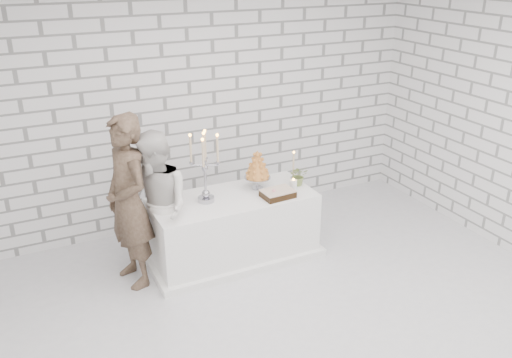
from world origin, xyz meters
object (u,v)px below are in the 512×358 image
at_px(groom, 128,202).
at_px(candelabra, 205,167).
at_px(bride, 157,208).
at_px(croquembouche, 257,170).
at_px(cake_table, 233,227).

relative_size(groom, candelabra, 2.33).
height_order(bride, croquembouche, bride).
bearing_deg(candelabra, bride, -176.31).
height_order(bride, candelabra, bride).
relative_size(groom, bride, 1.13).
xyz_separation_m(candelabra, croquembouche, (0.64, 0.06, -0.16)).
xyz_separation_m(cake_table, croquembouche, (0.34, 0.08, 0.61)).
bearing_deg(croquembouche, bride, -175.46).
distance_m(cake_table, bride, 0.95).
bearing_deg(cake_table, croquembouche, 13.00).
bearing_deg(groom, candelabra, 78.01).
distance_m(bride, croquembouche, 1.21).
bearing_deg(croquembouche, candelabra, -174.73).
bearing_deg(candelabra, groom, -179.75).
xyz_separation_m(cake_table, candelabra, (-0.30, 0.02, 0.77)).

